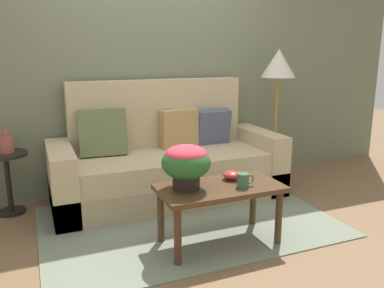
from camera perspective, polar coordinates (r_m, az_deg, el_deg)
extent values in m
plane|color=brown|center=(3.53, -0.74, -11.03)|extent=(14.00, 14.00, 0.00)
cube|color=slate|center=(4.27, -6.51, 13.04)|extent=(6.40, 0.12, 2.88)
cube|color=gray|center=(3.51, -0.68, -11.02)|extent=(2.44, 1.65, 0.01)
cube|color=tan|center=(3.99, -3.23, -6.08)|extent=(2.25, 0.89, 0.26)
cube|color=tan|center=(3.90, -3.17, -2.94)|extent=(1.83, 0.80, 0.21)
cube|color=tan|center=(4.18, -4.98, 2.88)|extent=(1.83, 0.16, 0.93)
cube|color=tan|center=(3.74, -18.23, -5.15)|extent=(0.21, 0.89, 0.62)
cube|color=tan|center=(4.36, 9.50, -2.04)|extent=(0.21, 0.89, 0.62)
cube|color=#4C5670|center=(4.26, 3.00, 2.47)|extent=(0.37, 0.19, 0.38)
cube|color=tan|center=(4.11, -1.87, 2.24)|extent=(0.40, 0.17, 0.39)
cube|color=#607047|center=(3.89, -12.81, 1.67)|extent=(0.46, 0.26, 0.47)
cylinder|color=#442D1B|center=(2.78, -2.08, -13.22)|extent=(0.05, 0.05, 0.43)
cylinder|color=#442D1B|center=(3.13, 12.38, -10.35)|extent=(0.05, 0.05, 0.43)
cylinder|color=#442D1B|center=(3.10, -4.53, -10.32)|extent=(0.05, 0.05, 0.43)
cylinder|color=#442D1B|center=(3.41, 8.80, -8.12)|extent=(0.05, 0.05, 0.43)
cube|color=#4C331E|center=(2.99, 4.04, -6.36)|extent=(0.93, 0.49, 0.04)
cylinder|color=black|center=(4.04, -24.54, -8.84)|extent=(0.24, 0.24, 0.03)
cylinder|color=black|center=(3.95, -24.92, -5.19)|extent=(0.04, 0.04, 0.52)
cylinder|color=black|center=(3.88, -25.32, -1.36)|extent=(0.37, 0.37, 0.03)
cylinder|color=olive|center=(4.69, 11.58, -4.78)|extent=(0.35, 0.35, 0.03)
cylinder|color=olive|center=(4.55, 11.92, 2.22)|extent=(0.03, 0.03, 1.14)
cone|color=beige|center=(4.47, 12.37, 11.31)|extent=(0.37, 0.37, 0.30)
cylinder|color=black|center=(2.90, -0.85, -5.31)|extent=(0.20, 0.20, 0.12)
ellipsoid|color=#286028|center=(2.86, -0.86, -2.69)|extent=(0.36, 0.36, 0.24)
ellipsoid|color=#DB384C|center=(2.85, -0.86, -1.50)|extent=(0.31, 0.31, 0.13)
cylinder|color=#3D664C|center=(2.96, 7.37, -5.20)|extent=(0.09, 0.09, 0.10)
torus|color=#3D664C|center=(2.99, 8.32, -5.06)|extent=(0.07, 0.01, 0.07)
cylinder|color=#B2382D|center=(3.13, 5.75, -4.94)|extent=(0.05, 0.05, 0.02)
ellipsoid|color=#B2382D|center=(3.12, 5.76, -4.43)|extent=(0.14, 0.14, 0.06)
cylinder|color=#934C42|center=(3.85, -25.22, -0.01)|extent=(0.12, 0.12, 0.16)
cylinder|color=#934C42|center=(3.82, -25.38, 1.55)|extent=(0.06, 0.06, 0.05)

